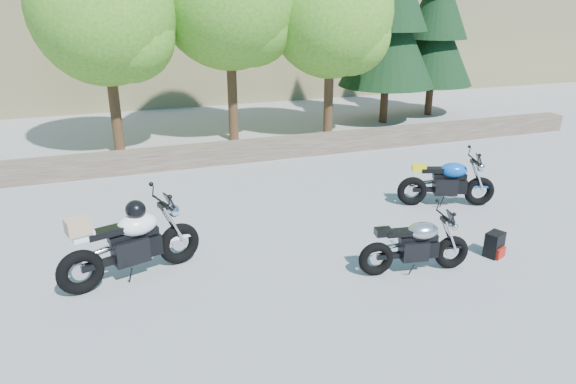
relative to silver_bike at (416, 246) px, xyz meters
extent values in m
plane|color=gray|center=(-1.55, 1.09, -0.44)|extent=(90.00, 90.00, 0.00)
cube|color=#483B30|center=(-1.55, 6.59, -0.19)|extent=(22.00, 0.55, 0.50)
cylinder|color=#382314|center=(-4.05, 8.29, 1.07)|extent=(0.28, 0.28, 3.02)
sphere|color=#2F7F1C|center=(-4.05, 8.29, 3.34)|extent=(3.67, 3.67, 3.67)
sphere|color=#2F7F1C|center=(-3.55, 7.99, 2.69)|extent=(2.38, 2.38, 2.38)
cylinder|color=#382314|center=(-0.75, 8.69, 1.24)|extent=(0.28, 0.28, 3.36)
sphere|color=#2F7F1C|center=(-0.25, 8.39, 3.04)|extent=(2.64, 2.64, 2.64)
cylinder|color=#382314|center=(2.05, 8.09, 1.02)|extent=(0.28, 0.28, 2.91)
sphere|color=#2F7F1C|center=(2.05, 8.09, 3.20)|extent=(3.54, 3.54, 3.54)
sphere|color=#2F7F1C|center=(2.55, 7.79, 2.58)|extent=(2.29, 2.29, 2.29)
cylinder|color=#382314|center=(4.65, 9.29, 0.64)|extent=(0.26, 0.26, 2.16)
cone|color=black|center=(4.65, 9.29, 2.44)|extent=(3.17, 3.17, 3.24)
cylinder|color=#382314|center=(6.85, 9.89, 0.52)|extent=(0.26, 0.26, 1.92)
cone|color=black|center=(6.85, 9.89, 2.12)|extent=(2.82, 2.82, 2.88)
torus|color=black|center=(0.60, -0.09, -0.16)|extent=(0.57, 0.22, 0.55)
torus|color=black|center=(-0.62, 0.10, -0.16)|extent=(0.57, 0.22, 0.55)
cylinder|color=silver|center=(0.60, -0.09, -0.16)|extent=(0.19, 0.06, 0.19)
cylinder|color=silver|center=(-0.62, 0.10, -0.16)|extent=(0.19, 0.06, 0.19)
cube|color=black|center=(-0.03, 0.00, -0.06)|extent=(0.45, 0.32, 0.31)
cube|color=black|center=(0.03, 0.00, 0.13)|extent=(0.62, 0.23, 0.09)
ellipsoid|color=#A8A9AD|center=(0.09, -0.01, 0.25)|extent=(0.54, 0.41, 0.26)
cube|color=black|center=(-0.28, 0.05, 0.25)|extent=(0.45, 0.25, 0.08)
cube|color=black|center=(-0.54, 0.09, 0.28)|extent=(0.27, 0.21, 0.11)
cylinder|color=black|center=(0.43, -0.07, 0.45)|extent=(0.12, 0.57, 0.03)
sphere|color=silver|center=(0.57, -0.09, 0.30)|extent=(0.15, 0.15, 0.15)
torus|color=black|center=(-3.40, 1.49, -0.10)|extent=(0.70, 0.36, 0.68)
torus|color=black|center=(-4.86, 1.04, -0.10)|extent=(0.70, 0.36, 0.68)
cylinder|color=silver|center=(-3.40, 1.49, -0.10)|extent=(0.24, 0.11, 0.23)
cylinder|color=silver|center=(-4.86, 1.04, -0.10)|extent=(0.24, 0.11, 0.23)
cube|color=black|center=(-4.15, 1.26, 0.03)|extent=(0.58, 0.46, 0.38)
cube|color=black|center=(-4.08, 1.28, 0.26)|extent=(0.76, 0.38, 0.11)
ellipsoid|color=white|center=(-4.01, 1.30, 0.41)|extent=(0.71, 0.57, 0.32)
cube|color=black|center=(-4.46, 1.17, 0.41)|extent=(0.58, 0.38, 0.10)
cube|color=white|center=(-4.76, 1.07, 0.46)|extent=(0.35, 0.29, 0.14)
cylinder|color=black|center=(-3.60, 1.43, 0.66)|extent=(0.24, 0.68, 0.03)
sphere|color=silver|center=(-3.44, 1.48, 0.48)|extent=(0.19, 0.19, 0.19)
ellipsoid|color=black|center=(-4.01, 1.30, 0.65)|extent=(0.38, 0.39, 0.28)
cube|color=tan|center=(-4.80, 1.06, 0.60)|extent=(0.39, 0.36, 0.21)
torus|color=black|center=(2.75, 1.94, -0.13)|extent=(0.63, 0.35, 0.61)
torus|color=black|center=(1.45, 2.40, -0.13)|extent=(0.63, 0.35, 0.61)
cylinder|color=silver|center=(2.75, 1.94, -0.13)|extent=(0.21, 0.11, 0.21)
cylinder|color=silver|center=(1.45, 2.40, -0.13)|extent=(0.21, 0.11, 0.21)
cube|color=black|center=(2.08, 2.17, -0.02)|extent=(0.53, 0.42, 0.34)
cube|color=black|center=(2.15, 2.15, 0.19)|extent=(0.68, 0.37, 0.10)
ellipsoid|color=#0B49B0|center=(2.21, 2.13, 0.33)|extent=(0.64, 0.53, 0.29)
cube|color=black|center=(1.81, 2.27, 0.33)|extent=(0.52, 0.36, 0.09)
cube|color=yellow|center=(1.54, 2.37, 0.36)|extent=(0.32, 0.27, 0.12)
cylinder|color=black|center=(2.57, 2.00, 0.54)|extent=(0.24, 0.60, 0.03)
sphere|color=silver|center=(2.71, 1.95, 0.38)|extent=(0.17, 0.17, 0.17)
cube|color=black|center=(1.52, 0.01, -0.23)|extent=(0.37, 0.32, 0.42)
cube|color=#A2180D|center=(1.58, -0.11, -0.34)|extent=(0.24, 0.13, 0.18)
camera|label=1|loc=(-4.20, -6.02, 3.56)|focal=32.00mm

